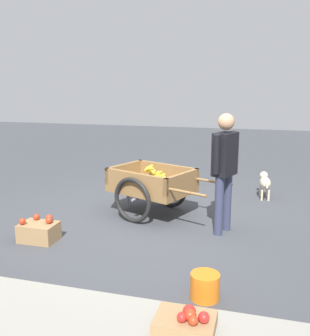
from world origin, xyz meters
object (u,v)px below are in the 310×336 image
(vendor_person, at_px, (225,163))
(mixed_fruit_crate, at_px, (39,231))
(apple_crate, at_px, (186,329))
(dog, at_px, (265,182))
(plastic_bucket, at_px, (205,286))
(fruit_cart, at_px, (152,186))

(vendor_person, distance_m, mixed_fruit_crate, 2.43)
(apple_crate, bearing_deg, dog, -97.53)
(plastic_bucket, bearing_deg, dog, -98.26)
(vendor_person, height_order, dog, vendor_person)
(mixed_fruit_crate, bearing_deg, vendor_person, -157.29)
(apple_crate, distance_m, mixed_fruit_crate, 2.54)
(mixed_fruit_crate, bearing_deg, plastic_bucket, 160.35)
(fruit_cart, height_order, mixed_fruit_crate, fruit_cart)
(fruit_cart, distance_m, plastic_bucket, 2.36)
(dog, distance_m, apple_crate, 4.11)
(fruit_cart, xyz_separation_m, plastic_bucket, (-1.08, 2.08, -0.32))
(dog, relative_size, mixed_fruit_crate, 1.53)
(plastic_bucket, relative_size, mixed_fruit_crate, 0.60)
(fruit_cart, distance_m, vendor_person, 1.23)
(fruit_cart, distance_m, mixed_fruit_crate, 1.72)
(fruit_cart, bearing_deg, apple_crate, 110.71)
(apple_crate, bearing_deg, plastic_bucket, -93.76)
(dog, distance_m, mixed_fruit_crate, 3.74)
(dog, bearing_deg, fruit_cart, 40.13)
(vendor_person, bearing_deg, fruit_cart, -21.88)
(vendor_person, bearing_deg, plastic_bucket, 90.75)
(dog, bearing_deg, mixed_fruit_crate, 45.03)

